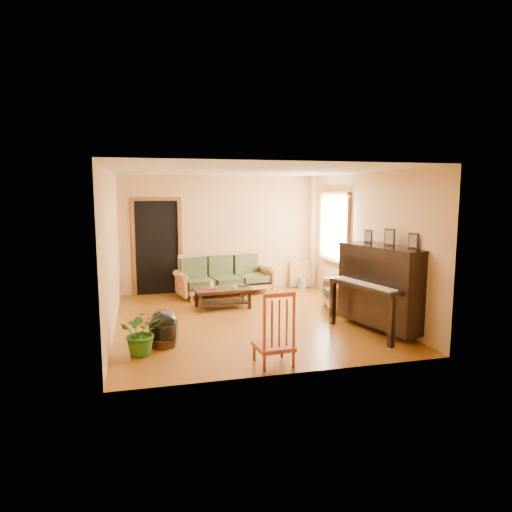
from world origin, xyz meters
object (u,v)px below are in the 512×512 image
object	(u,v)px
coffee_table	(223,298)
armchair	(344,288)
sofa	(225,275)
footstool	(163,332)
potted_plant	(142,332)
ceramic_crock	(302,283)
piano	(385,288)
red_chair	(274,327)

from	to	relation	value
coffee_table	armchair	bearing A→B (deg)	-18.71
sofa	footstool	world-z (taller)	sofa
armchair	potted_plant	distance (m)	4.04
footstool	ceramic_crock	world-z (taller)	footstool
coffee_table	ceramic_crock	size ratio (longest dim) A/B	4.13
sofa	potted_plant	size ratio (longest dim) A/B	3.19
piano	potted_plant	distance (m)	3.85
sofa	ceramic_crock	world-z (taller)	sofa
armchair	red_chair	xyz separation A→B (m)	(-2.08, -2.32, 0.07)
sofa	potted_plant	bearing A→B (deg)	-129.41
coffee_table	armchair	world-z (taller)	armchair
red_chair	ceramic_crock	bearing A→B (deg)	60.98
sofa	ceramic_crock	size ratio (longest dim) A/B	8.04
red_chair	ceramic_crock	world-z (taller)	red_chair
armchair	red_chair	size ratio (longest dim) A/B	0.86
coffee_table	red_chair	bearing A→B (deg)	-87.54
piano	potted_plant	xyz separation A→B (m)	(-3.83, -0.19, -0.37)
piano	red_chair	size ratio (longest dim) A/B	1.58
red_chair	potted_plant	size ratio (longest dim) A/B	1.53
sofa	red_chair	xyz separation A→B (m)	(-0.12, -4.16, 0.05)
sofa	piano	bearing A→B (deg)	-68.65
coffee_table	potted_plant	xyz separation A→B (m)	(-1.53, -2.27, 0.13)
potted_plant	armchair	bearing A→B (deg)	22.10
ceramic_crock	armchair	bearing A→B (deg)	-87.00
piano	footstool	world-z (taller)	piano
coffee_table	ceramic_crock	world-z (taller)	coffee_table
sofa	potted_plant	world-z (taller)	sofa
armchair	footstool	size ratio (longest dim) A/B	2.00
sofa	coffee_table	distance (m)	1.15
sofa	piano	xyz separation A→B (m)	(2.04, -3.17, 0.25)
footstool	red_chair	distance (m)	1.76
potted_plant	coffee_table	bearing A→B (deg)	55.95
footstool	ceramic_crock	distance (m)	4.65
armchair	piano	size ratio (longest dim) A/B	0.54
sofa	armchair	world-z (taller)	sofa
red_chair	ceramic_crock	distance (m)	4.78
coffee_table	piano	xyz separation A→B (m)	(2.30, -2.08, 0.50)
piano	footstool	distance (m)	3.56
footstool	ceramic_crock	xyz separation A→B (m)	(3.33, 3.25, -0.07)
coffee_table	armchair	distance (m)	2.34
footstool	potted_plant	bearing A→B (deg)	-136.33
coffee_table	piano	world-z (taller)	piano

